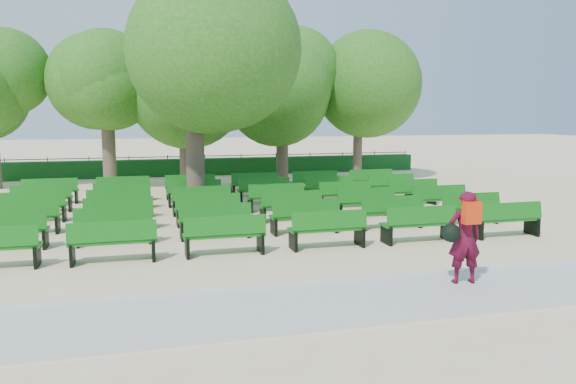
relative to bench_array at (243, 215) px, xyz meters
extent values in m
plane|color=beige|center=(-0.68, -1.21, -0.10)|extent=(120.00, 120.00, 0.00)
cube|color=beige|center=(-0.68, -8.61, -0.07)|extent=(30.00, 2.20, 0.06)
cube|color=silver|center=(-0.68, -7.46, -0.05)|extent=(30.00, 0.12, 0.10)
cube|color=#144F1C|center=(-0.68, 12.79, 0.35)|extent=(26.00, 0.70, 0.90)
cube|color=#116613|center=(0.00, 0.02, 0.38)|extent=(1.93, 0.59, 0.06)
cube|color=#116613|center=(0.00, -0.21, 0.65)|extent=(1.92, 0.20, 0.45)
cylinder|color=brown|center=(-1.30, 1.86, 1.60)|extent=(0.63, 0.63, 3.40)
ellipsoid|color=#34731F|center=(-1.30, 1.86, 4.82)|extent=(5.51, 5.51, 4.96)
imported|color=#4D0B1F|center=(2.83, -8.18, 0.86)|extent=(0.71, 0.52, 1.80)
cube|color=red|center=(2.83, -8.38, 1.38)|extent=(0.34, 0.17, 0.42)
sphere|color=black|center=(2.49, -8.24, 0.98)|extent=(0.36, 0.36, 0.36)
camera|label=1|loc=(-3.19, -17.51, 3.24)|focal=35.00mm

